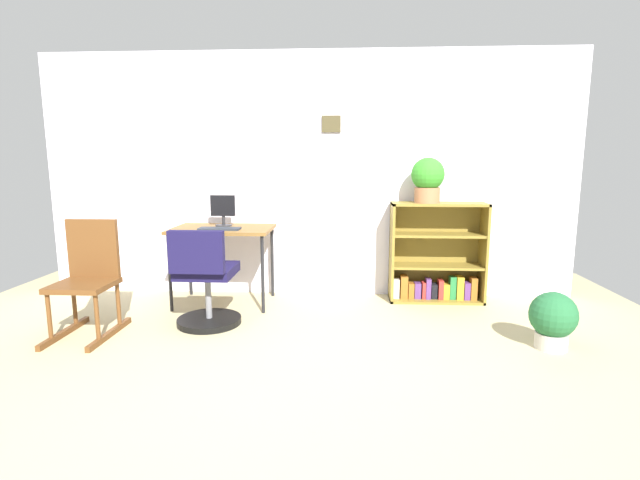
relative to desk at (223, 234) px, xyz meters
name	(u,v)px	position (x,y,z in m)	size (l,w,h in m)	color
ground_plane	(276,394)	(0.75, -1.71, -0.66)	(6.24, 6.24, 0.00)	tan
wall_back	(307,176)	(0.75, 0.44, 0.52)	(5.20, 0.12, 2.36)	silver
desk	(223,234)	(0.00, 0.00, 0.00)	(0.91, 0.61, 0.72)	brown
monitor	(223,210)	(-0.01, 0.10, 0.21)	(0.23, 0.16, 0.29)	#262628
keyboard	(220,229)	(0.01, -0.14, 0.07)	(0.37, 0.14, 0.02)	#262C34
office_chair	(206,285)	(0.02, -0.63, -0.31)	(0.52, 0.55, 0.81)	black
rocking_chair	(88,277)	(-0.84, -0.82, -0.21)	(0.42, 0.64, 0.88)	brown
bookshelf_low	(436,258)	(2.00, 0.24, -0.25)	(0.88, 0.30, 0.94)	olive
potted_plant_on_shelf	(428,179)	(1.88, 0.19, 0.50)	(0.30, 0.30, 0.42)	#9E6642
potted_plant_floor	(553,319)	(2.61, -0.93, -0.44)	(0.33, 0.33, 0.41)	#B7B2A8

